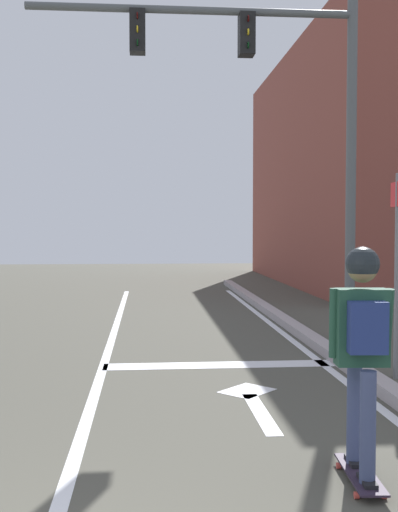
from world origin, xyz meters
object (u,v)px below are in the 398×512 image
(skateboard, at_px, (360,474))
(skater, at_px, (362,332))
(traffic_signal_mast, at_px, (268,92))
(street_sign_post, at_px, (397,246))

(skateboard, height_order, skater, skater)
(traffic_signal_mast, distance_m, street_sign_post, 3.53)
(traffic_signal_mast, bearing_deg, skater, -94.00)
(street_sign_post, bearing_deg, skater, -116.23)
(skater, bearing_deg, street_sign_post, 63.77)
(skateboard, xyz_separation_m, skater, (-0.00, -0.02, 1.04))
(skateboard, distance_m, skater, 1.04)
(skateboard, relative_size, skater, 0.49)
(skater, bearing_deg, skateboard, 85.67)
(skateboard, bearing_deg, skater, -94.33)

